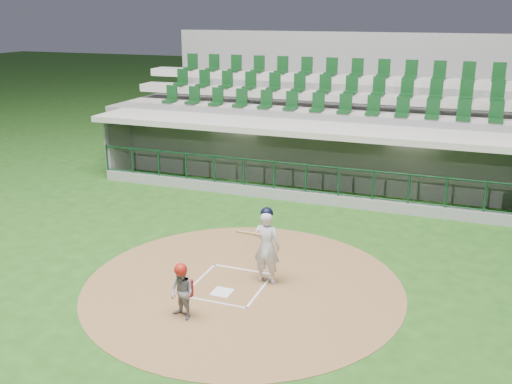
% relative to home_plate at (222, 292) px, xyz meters
% --- Properties ---
extents(ground, '(120.00, 120.00, 0.00)m').
position_rel_home_plate_xyz_m(ground, '(0.00, 0.70, -0.02)').
color(ground, '#1D4814').
rests_on(ground, ground).
extents(dirt_circle, '(7.20, 7.20, 0.01)m').
position_rel_home_plate_xyz_m(dirt_circle, '(0.30, 0.50, -0.02)').
color(dirt_circle, brown).
rests_on(dirt_circle, ground).
extents(home_plate, '(0.43, 0.43, 0.02)m').
position_rel_home_plate_xyz_m(home_plate, '(0.00, 0.00, 0.00)').
color(home_plate, white).
rests_on(home_plate, dirt_circle).
extents(batter_box_chalk, '(1.55, 1.80, 0.01)m').
position_rel_home_plate_xyz_m(batter_box_chalk, '(0.00, 0.40, -0.00)').
color(batter_box_chalk, white).
rests_on(batter_box_chalk, ground).
extents(dugout_structure, '(16.40, 3.70, 3.00)m').
position_rel_home_plate_xyz_m(dugout_structure, '(0.02, 8.53, 0.94)').
color(dugout_structure, gray).
rests_on(dugout_structure, ground).
extents(seating_deck, '(17.00, 6.72, 5.15)m').
position_rel_home_plate_xyz_m(seating_deck, '(0.00, 11.61, 1.40)').
color(seating_deck, slate).
rests_on(seating_deck, ground).
extents(batter, '(0.86, 0.87, 1.80)m').
position_rel_home_plate_xyz_m(batter, '(0.73, 0.85, 0.89)').
color(batter, silver).
rests_on(batter, dirt_circle).
extents(catcher, '(0.66, 0.59, 1.20)m').
position_rel_home_plate_xyz_m(catcher, '(-0.31, -1.25, 0.58)').
color(catcher, gray).
rests_on(catcher, dirt_circle).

